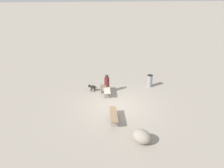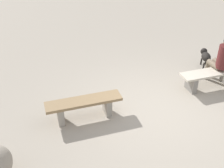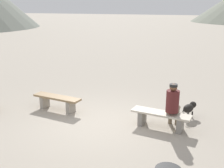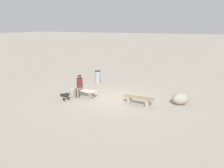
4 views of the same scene
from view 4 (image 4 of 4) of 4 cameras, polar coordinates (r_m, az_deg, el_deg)
ground at (r=13.13m, az=0.36°, el=-3.90°), size 210.00×210.00×0.06m
bench_left at (r=12.08m, az=6.69°, el=-3.92°), size 1.66×0.45×0.47m
bench_right at (r=13.45m, az=-7.09°, el=-2.06°), size 1.63×0.48×0.45m
seated_person at (r=13.44m, az=-8.34°, el=-0.15°), size 0.36×0.63×1.31m
dog at (r=13.00m, az=-11.79°, el=-2.78°), size 0.38×0.64×0.47m
trash_bin at (r=16.59m, az=-3.61°, el=1.79°), size 0.40×0.40×0.92m
boulder at (r=12.67m, az=16.91°, el=-3.51°), size 1.19×1.18×0.67m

